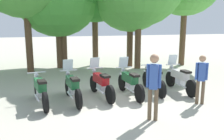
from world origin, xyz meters
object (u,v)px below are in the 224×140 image
person_0 (201,76)px  motorcycle_2 (101,83)px  motorcycle_0 (40,90)px  motorcycle_3 (130,82)px  motorcycle_5 (180,78)px  motorcycle_4 (153,79)px  person_1 (154,82)px  motorcycle_1 (72,87)px

person_0 → motorcycle_2: bearing=86.5°
motorcycle_0 → motorcycle_3: (3.12, 0.04, 0.01)m
motorcycle_3 → motorcycle_5: (2.08, -0.01, 0.00)m
motorcycle_2 → motorcycle_3: 1.06m
motorcycle_4 → motorcycle_0: bearing=98.3°
motorcycle_2 → person_1: 2.63m
motorcycle_2 → motorcycle_4: motorcycle_2 is taller
motorcycle_4 → person_0: size_ratio=1.35×
person_1 → motorcycle_1: bearing=-108.0°
motorcycle_5 → motorcycle_0: bearing=92.4°
motorcycle_3 → person_0: person_0 is taller
motorcycle_2 → person_1: (0.84, -2.43, 0.58)m
motorcycle_0 → motorcycle_2: motorcycle_2 is taller
person_0 → person_1: 2.23m
motorcycle_1 → motorcycle_4: motorcycle_1 is taller
motorcycle_1 → motorcycle_2: (1.04, 0.16, 0.00)m
motorcycle_4 → person_1: bearing=158.0°
motorcycle_0 → motorcycle_5: bearing=-98.5°
person_0 → person_1: bearing=135.9°
motorcycle_0 → motorcycle_5: size_ratio=0.99×
motorcycle_1 → person_1: size_ratio=1.19×
motorcycle_2 → person_0: 3.40m
motorcycle_4 → person_1: 2.83m
person_0 → motorcycle_5: bearing=18.8°
motorcycle_1 → person_0: person_0 is taller
motorcycle_0 → person_1: (2.92, -2.23, 0.59)m
motorcycle_2 → person_0: (2.93, -1.68, 0.42)m
motorcycle_1 → motorcycle_4: size_ratio=1.00×
motorcycle_1 → motorcycle_5: same height
motorcycle_4 → person_1: size_ratio=1.19×
motorcycle_1 → person_0: (3.97, -1.52, 0.42)m
motorcycle_0 → person_0: 5.24m
motorcycle_4 → motorcycle_1: bearing=98.6°
motorcycle_2 → motorcycle_5: 3.13m
motorcycle_5 → motorcycle_2: bearing=89.0°
motorcycle_1 → person_0: bearing=-116.0°
motorcycle_2 → motorcycle_3: size_ratio=1.00×
motorcycle_1 → person_1: (1.87, -2.27, 0.58)m
motorcycle_0 → motorcycle_2: size_ratio=1.00×
motorcycle_1 → motorcycle_4: 3.13m
motorcycle_2 → motorcycle_0: bearing=88.1°
motorcycle_3 → motorcycle_4: 1.07m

